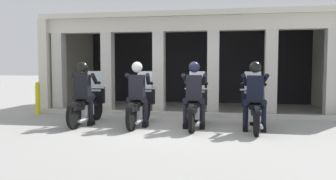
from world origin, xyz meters
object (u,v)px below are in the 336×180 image
motorcycle_far_left (88,104)px  motorcycle_far_right (254,108)px  police_officer_center_right (194,89)px  police_officer_far_left (83,88)px  motorcycle_center_left (140,105)px  police_officer_center_left (137,88)px  police_officer_far_right (255,90)px  bollard_kerbside (38,98)px  motorcycle_center_right (195,106)px

motorcycle_far_left → motorcycle_far_right: size_ratio=1.00×
police_officer_center_right → motorcycle_far_right: (1.39, 0.18, -0.44)m
police_officer_far_left → motorcycle_center_left: size_ratio=0.78×
police_officer_center_left → police_officer_far_right: 2.77m
police_officer_center_left → police_officer_far_right: bearing=-4.3°
motorcycle_center_left → bollard_kerbside: bearing=158.5°
police_officer_center_right → police_officer_far_right: (1.39, -0.10, 0.00)m
police_officer_center_right → police_officer_far_right: 1.39m
motorcycle_far_right → bollard_kerbside: motorcycle_far_right is taller
police_officer_far_left → police_officer_center_right: 2.77m
police_officer_far_left → police_officer_center_left: same height
police_officer_center_left → police_officer_far_right: (2.77, -0.10, 0.00)m
police_officer_far_left → bollard_kerbside: bearing=139.4°
police_officer_center_left → bollard_kerbside: (-3.60, 1.55, -0.44)m
police_officer_far_left → police_officer_center_left: bearing=-3.1°
motorcycle_center_right → police_officer_center_right: police_officer_center_right is taller
bollard_kerbside → motorcycle_center_right: bearing=-14.2°
police_officer_far_right → bollard_kerbside: police_officer_far_right is taller
motorcycle_far_left → police_officer_far_right: bearing=-9.6°
motorcycle_far_right → bollard_kerbside: 6.51m
bollard_kerbside → police_officer_far_right: bearing=-14.5°
motorcycle_far_left → police_officer_center_right: police_officer_center_right is taller
bollard_kerbside → motorcycle_far_right: bearing=-12.1°
police_officer_far_left → motorcycle_far_right: (4.16, 0.23, -0.44)m
motorcycle_far_left → motorcycle_far_right: same height
police_officer_far_left → police_officer_center_left: size_ratio=1.00×
police_officer_far_right → motorcycle_far_right: bearing=91.5°
motorcycle_center_left → motorcycle_center_right: (1.39, 0.00, 0.00)m
motorcycle_center_right → motorcycle_far_right: 1.39m
motorcycle_far_left → police_officer_far_left: bearing=-95.1°
motorcycle_far_right → police_officer_center_left: bearing=-174.5°
motorcycle_center_left → police_officer_far_right: (2.77, -0.38, 0.44)m
motorcycle_far_left → motorcycle_center_left: size_ratio=1.00×
motorcycle_center_right → police_officer_center_left: bearing=-177.3°
motorcycle_far_left → police_officer_center_left: 1.47m
police_officer_far_left → police_officer_center_left: (1.39, 0.04, 0.00)m
police_officer_center_right → police_officer_far_right: size_ratio=1.00×
motorcycle_center_left → motorcycle_far_left: bearing=179.6°
police_officer_center_right → police_officer_far_right: bearing=-13.1°
police_officer_center_right → motorcycle_center_left: bearing=159.6°
police_officer_far_left → motorcycle_center_left: 1.49m
police_officer_far_left → motorcycle_center_left: bearing=8.4°
police_officer_far_right → bollard_kerbside: bearing=167.2°
motorcycle_far_left → motorcycle_far_right: (4.16, -0.06, 0.00)m
motorcycle_center_left → bollard_kerbside: size_ratio=2.03×
police_officer_far_left → police_officer_center_left: 1.39m
police_officer_center_right → bollard_kerbside: size_ratio=1.58×
police_officer_center_left → motorcycle_far_right: bearing=1.6°
police_officer_center_right → motorcycle_center_right: bearing=80.8°
motorcycle_far_left → motorcycle_center_left: 1.39m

